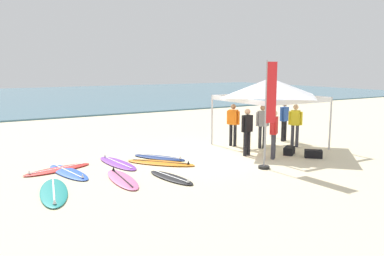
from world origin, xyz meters
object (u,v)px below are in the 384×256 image
(surfboard_red, at_px, (58,169))
(banner_flag, at_px, (268,119))
(surfboard_navy, at_px, (159,157))
(person_grey, at_px, (262,123))
(surfboard_teal, at_px, (54,192))
(gear_bag_near_tent, at_px, (289,151))
(canopy_tent, at_px, (270,87))
(surfboard_pink, at_px, (122,179))
(person_red, at_px, (274,131))
(surfboard_black, at_px, (171,177))
(surfboard_orange, at_px, (161,163))
(surfboard_blue, at_px, (68,172))
(person_yellow, at_px, (295,122))
(person_orange, at_px, (233,122))
(person_black, at_px, (247,129))
(person_blue, at_px, (284,118))
(gear_bag_by_pole, at_px, (313,154))
(surfboard_purple, at_px, (117,163))

(surfboard_red, xyz_separation_m, banner_flag, (5.79, -3.12, 1.54))
(surfboard_navy, height_order, person_grey, person_grey)
(surfboard_teal, height_order, gear_bag_near_tent, gear_bag_near_tent)
(canopy_tent, height_order, surfboard_pink, canopy_tent)
(person_red, bearing_deg, surfboard_black, -175.22)
(surfboard_teal, bearing_deg, surfboard_orange, 20.03)
(banner_flag, bearing_deg, surfboard_blue, 154.95)
(surfboard_red, bearing_deg, person_yellow, -7.36)
(person_orange, bearing_deg, banner_flag, -109.39)
(surfboard_teal, bearing_deg, person_yellow, 6.49)
(surfboard_black, bearing_deg, surfboard_red, 134.82)
(person_yellow, distance_m, person_black, 2.66)
(surfboard_teal, relative_size, surfboard_navy, 1.31)
(surfboard_teal, distance_m, banner_flag, 6.62)
(surfboard_blue, bearing_deg, person_yellow, -4.22)
(surfboard_teal, xyz_separation_m, banner_flag, (6.38, -0.87, 1.54))
(person_blue, xyz_separation_m, person_orange, (-2.53, 0.28, 0.00))
(person_grey, distance_m, person_blue, 1.91)
(person_red, distance_m, gear_bag_by_pole, 1.69)
(person_black, xyz_separation_m, gear_bag_by_pole, (1.82, -1.48, -0.85))
(surfboard_orange, distance_m, surfboard_black, 1.81)
(person_black, height_order, banner_flag, banner_flag)
(surfboard_black, bearing_deg, person_orange, 33.38)
(canopy_tent, relative_size, person_yellow, 1.98)
(surfboard_purple, bearing_deg, canopy_tent, -4.39)
(surfboard_purple, relative_size, gear_bag_by_pole, 3.94)
(surfboard_blue, height_order, gear_bag_by_pole, gear_bag_by_pole)
(canopy_tent, bearing_deg, person_black, -156.24)
(surfboard_blue, bearing_deg, surfboard_black, -41.32)
(surfboard_purple, xyz_separation_m, person_grey, (5.83, -0.49, 0.95))
(surfboard_black, bearing_deg, canopy_tent, 19.78)
(person_yellow, distance_m, person_orange, 2.47)
(surfboard_navy, distance_m, gear_bag_by_pole, 5.45)
(surfboard_orange, relative_size, surfboard_red, 0.99)
(surfboard_black, height_order, person_orange, person_orange)
(surfboard_teal, bearing_deg, surfboard_pink, 6.00)
(surfboard_orange, bearing_deg, person_blue, 7.82)
(person_blue, relative_size, gear_bag_by_pole, 2.85)
(surfboard_teal, relative_size, person_orange, 1.52)
(surfboard_purple, relative_size, surfboard_orange, 1.06)
(person_yellow, height_order, gear_bag_by_pole, person_yellow)
(person_black, xyz_separation_m, banner_flag, (-0.56, -1.71, 0.59))
(surfboard_blue, bearing_deg, gear_bag_near_tent, -11.49)
(surfboard_teal, relative_size, person_red, 1.52)
(person_black, distance_m, gear_bag_near_tent, 1.82)
(person_blue, height_order, person_orange, same)
(banner_flag, bearing_deg, gear_bag_by_pole, 5.52)
(person_red, bearing_deg, gear_bag_near_tent, 11.92)
(canopy_tent, relative_size, surfboard_teal, 1.31)
(surfboard_red, relative_size, person_yellow, 1.32)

